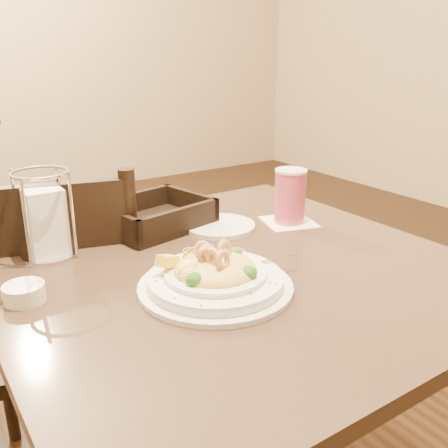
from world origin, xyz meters
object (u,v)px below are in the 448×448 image
napkin_caddy (45,220)px  butter_ramekin (24,293)px  side_plate (220,226)px  drink_glass (290,197)px  bread_basket (155,218)px  dining_chair_near (59,329)px  pasta_bowl (215,276)px  main_table (229,367)px

napkin_caddy → butter_ramekin: size_ratio=2.59×
napkin_caddy → side_plate: napkin_caddy is taller
drink_glass → bread_basket: drink_glass is taller
bread_basket → dining_chair_near: bearing=151.8°
bread_basket → drink_glass: bearing=-28.3°
drink_glass → side_plate: drink_glass is taller
drink_glass → pasta_bowl: bearing=-149.8°
bread_basket → napkin_caddy: napkin_caddy is taller
main_table → bread_basket: 0.39m
main_table → butter_ramekin: bearing=169.8°
bread_basket → butter_ramekin: size_ratio=3.92×
dining_chair_near → side_plate: size_ratio=5.48×
pasta_bowl → side_plate: size_ratio=1.82×
dining_chair_near → butter_ramekin: dining_chair_near is taller
bread_basket → butter_ramekin: bearing=-148.7°
pasta_bowl → bread_basket: (0.06, 0.36, -0.00)m
dining_chair_near → bread_basket: dining_chair_near is taller
drink_glass → bread_basket: size_ratio=0.54×
dining_chair_near → drink_glass: size_ratio=6.27×
pasta_bowl → side_plate: 0.32m
butter_ramekin → drink_glass: bearing=5.3°
main_table → butter_ramekin: size_ratio=12.82×
dining_chair_near → napkin_caddy: 0.38m
bread_basket → side_plate: bearing=-36.9°
drink_glass → butter_ramekin: (-0.64, -0.06, -0.05)m
pasta_bowl → side_plate: pasta_bowl is taller
dining_chair_near → pasta_bowl: (0.17, -0.48, 0.29)m
drink_glass → side_plate: size_ratio=0.87×
main_table → butter_ramekin: 0.46m
side_plate → bread_basket: bearing=143.1°
side_plate → butter_ramekin: bearing=-165.8°
dining_chair_near → bread_basket: 0.39m
side_plate → pasta_bowl: bearing=-124.8°
side_plate → napkin_caddy: bearing=171.3°
side_plate → butter_ramekin: butter_ramekin is taller
bread_basket → butter_ramekin: 0.41m
dining_chair_near → napkin_caddy: bearing=92.5°
pasta_bowl → napkin_caddy: 0.39m
pasta_bowl → bread_basket: pasta_bowl is taller
pasta_bowl → bread_basket: bearing=80.5°
dining_chair_near → pasta_bowl: dining_chair_near is taller
butter_ramekin → main_table: bearing=-10.2°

